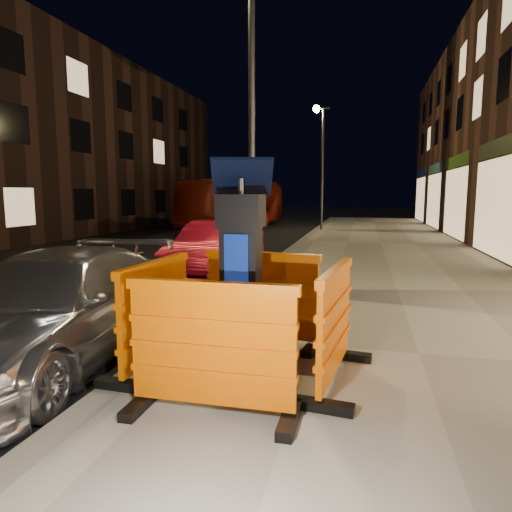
% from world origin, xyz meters
% --- Properties ---
extents(ground_plane, '(120.00, 120.00, 0.00)m').
position_xyz_m(ground_plane, '(0.00, 0.00, 0.00)').
color(ground_plane, black).
rests_on(ground_plane, ground).
extents(sidewalk, '(6.00, 60.00, 0.15)m').
position_xyz_m(sidewalk, '(3.00, 0.00, 0.07)').
color(sidewalk, gray).
rests_on(sidewalk, ground).
extents(kerb, '(0.30, 60.00, 0.15)m').
position_xyz_m(kerb, '(0.00, 0.00, 0.07)').
color(kerb, slate).
rests_on(kerb, ground).
extents(parking_kiosk, '(0.71, 0.71, 2.07)m').
position_xyz_m(parking_kiosk, '(1.12, -1.03, 1.19)').
color(parking_kiosk, black).
rests_on(parking_kiosk, sidewalk).
extents(barrier_front, '(1.48, 0.61, 1.16)m').
position_xyz_m(barrier_front, '(1.12, -1.98, 0.73)').
color(barrier_front, '#E96000').
rests_on(barrier_front, sidewalk).
extents(barrier_back, '(1.55, 0.81, 1.16)m').
position_xyz_m(barrier_back, '(1.12, -0.08, 0.73)').
color(barrier_back, '#E96000').
rests_on(barrier_back, sidewalk).
extents(barrier_kerbside, '(0.69, 1.51, 1.16)m').
position_xyz_m(barrier_kerbside, '(0.17, -1.03, 0.73)').
color(barrier_kerbside, '#E96000').
rests_on(barrier_kerbside, sidewalk).
extents(barrier_bldgside, '(0.79, 1.55, 1.16)m').
position_xyz_m(barrier_bldgside, '(2.07, -1.03, 0.73)').
color(barrier_bldgside, '#E96000').
rests_on(barrier_bldgside, sidewalk).
extents(car_silver, '(2.22, 4.65, 1.31)m').
position_xyz_m(car_silver, '(-1.28, -0.79, 0.00)').
color(car_silver, silver).
rests_on(car_silver, ground).
extents(car_red, '(1.54, 4.07, 1.33)m').
position_xyz_m(car_red, '(-1.18, 5.15, 0.00)').
color(car_red, '#A51129').
rests_on(car_red, ground).
extents(bus_doubledecker, '(3.74, 10.17, 2.77)m').
position_xyz_m(bus_doubledecker, '(-4.79, 19.83, 0.00)').
color(bus_doubledecker, maroon).
rests_on(bus_doubledecker, ground).
extents(street_lamp_mid, '(0.12, 0.12, 6.00)m').
position_xyz_m(street_lamp_mid, '(0.25, 3.00, 3.15)').
color(street_lamp_mid, '#3F3F44').
rests_on(street_lamp_mid, sidewalk).
extents(street_lamp_far, '(0.12, 0.12, 6.00)m').
position_xyz_m(street_lamp_far, '(0.25, 18.00, 3.15)').
color(street_lamp_far, '#3F3F44').
rests_on(street_lamp_far, sidewalk).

